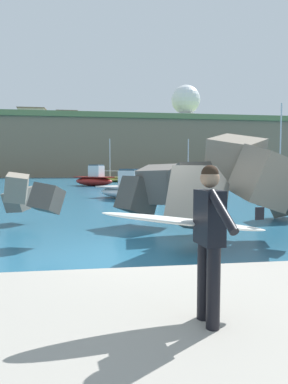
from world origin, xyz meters
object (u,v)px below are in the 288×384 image
object	(u,v)px
radar_dome	(186,102)
boat_near_right	(113,179)
surfer_with_board	(202,230)
mooring_buoy_middle	(175,198)
boat_far_centre	(233,179)
station_building_west	(33,116)
boat_near_left	(94,179)
boat_far_left	(283,185)
station_building_central	(68,118)
boat_near_centre	(185,181)
boat_mid_centre	(129,190)

from	to	relation	value
radar_dome	boat_near_right	bearing A→B (deg)	-118.57
surfer_with_board	mooring_buoy_middle	bearing A→B (deg)	78.04
boat_far_centre	radar_dome	size ratio (longest dim) A/B	0.58
station_building_west	mooring_buoy_middle	bearing A→B (deg)	-73.45
mooring_buoy_middle	boat_near_left	bearing A→B (deg)	105.34
boat_far_left	station_building_central	xyz separation A→B (m)	(-25.02, 70.99, 15.94)
boat_far_left	station_building_west	size ratio (longest dim) A/B	1.06
boat_near_left	radar_dome	distance (m)	58.84
boat_near_left	surfer_with_board	bearing A→B (deg)	-86.99
surfer_with_board	boat_near_centre	xyz separation A→B (m)	(9.05, 34.84, -0.78)
boat_near_centre	boat_mid_centre	world-z (taller)	boat_near_centre
boat_near_centre	boat_far_left	size ratio (longest dim) A/B	0.72
boat_near_centre	boat_far_centre	xyz separation A→B (m)	(6.84, 1.98, 0.14)
boat_mid_centre	mooring_buoy_middle	size ratio (longest dim) A/B	11.67
boat_near_left	boat_far_centre	size ratio (longest dim) A/B	0.87
surfer_with_board	boat_far_centre	size ratio (longest dim) A/B	0.36
surfer_with_board	mooring_buoy_middle	size ratio (longest dim) A/B	4.82
boat_far_left	surfer_with_board	bearing A→B (deg)	-122.44
boat_far_left	station_building_central	distance (m)	76.94
boat_near_right	boat_far_centre	world-z (taller)	boat_near_right
surfer_with_board	station_building_central	xyz separation A→B (m)	(-10.23, 94.25, 15.18)
boat_mid_centre	radar_dome	bearing A→B (deg)	72.21
mooring_buoy_middle	radar_dome	xyz separation A→B (m)	(18.84, 68.72, 19.66)
boat_near_right	radar_dome	xyz separation A→B (m)	(21.41, 39.30, 19.45)
boat_near_centre	boat_far_centre	size ratio (longest dim) A/B	0.95
boat_near_right	boat_mid_centre	world-z (taller)	boat_near_right
boat_far_centre	mooring_buoy_middle	size ratio (longest dim) A/B	13.22
station_building_central	mooring_buoy_middle	bearing A→B (deg)	-80.27
boat_far_left	station_building_central	size ratio (longest dim) A/B	1.27
surfer_with_board	radar_dome	size ratio (longest dim) A/B	0.21
radar_dome	mooring_buoy_middle	bearing A→B (deg)	-105.33
station_building_central	surfer_with_board	bearing A→B (deg)	-83.80
boat_near_left	radar_dome	world-z (taller)	radar_dome
boat_far_left	mooring_buoy_middle	size ratio (longest dim) A/B	17.47
surfer_with_board	boat_near_right	world-z (taller)	boat_near_right
boat_mid_centre	boat_far_left	size ratio (longest dim) A/B	0.67
boat_mid_centre	station_building_west	world-z (taller)	station_building_west
boat_near_centre	station_building_west	distance (m)	65.25
surfer_with_board	boat_far_left	bearing A→B (deg)	57.56
mooring_buoy_middle	boat_near_right	bearing A→B (deg)	94.98
boat_near_left	radar_dome	xyz separation A→B (m)	(23.91, 50.25, 19.11)
boat_far_left	mooring_buoy_middle	world-z (taller)	boat_far_left
boat_near_centre	boat_near_right	xyz separation A→B (m)	(-8.33, 10.05, -0.07)
boat_mid_centre	boat_far_left	xyz separation A→B (m)	(14.05, 5.71, -0.08)
boat_far_centre	surfer_with_board	bearing A→B (deg)	-113.34
boat_mid_centre	boat_near_right	bearing A→B (deg)	90.05
boat_near_left	boat_far_centre	xyz separation A→B (m)	(17.68, 2.87, -0.12)
station_building_central	boat_mid_centre	bearing A→B (deg)	-81.86
surfer_with_board	station_building_west	size ratio (longest dim) A/B	0.29
boat_far_left	boat_mid_centre	bearing A→B (deg)	-157.87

